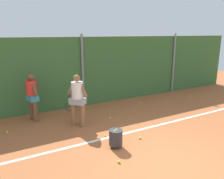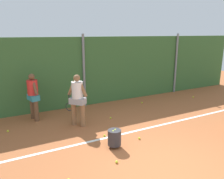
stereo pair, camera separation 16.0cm
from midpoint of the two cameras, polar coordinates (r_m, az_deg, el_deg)
name	(u,v)px [view 2 (the right image)]	position (r m, az deg, el deg)	size (l,w,h in m)	color
ground_plane	(130,141)	(6.58, 5.26, -12.89)	(26.30, 26.30, 0.00)	#A85B33
hedge_fence_backdrop	(83,72)	(9.37, -7.02, 4.47)	(17.09, 0.25, 2.84)	#386633
fence_post_center	(84,71)	(9.20, -6.65, 4.68)	(0.10, 0.10, 2.97)	gray
fence_post_right	(176,64)	(11.86, 16.33, 6.35)	(0.10, 0.10, 2.97)	gray
court_baseline_paint	(121,134)	(6.95, 3.11, -11.30)	(12.49, 0.10, 0.01)	white
player_midcourt	(77,98)	(7.31, -8.17, -2.07)	(0.61, 0.59, 1.72)	#8C603D
player_backcourt_far	(33,94)	(8.18, -18.94, -1.17)	(0.39, 0.68, 1.66)	brown
ball_hopper	(114,137)	(6.10, 1.40, -12.09)	(0.36, 0.36, 0.51)	#2D2D33
tennis_ball_0	(73,112)	(8.81, -9.38, -5.60)	(0.07, 0.07, 0.07)	#CCDB33
tennis_ball_1	(117,162)	(5.57, 2.04, -17.94)	(0.07, 0.07, 0.07)	#CCDB33
tennis_ball_2	(193,97)	(11.32, 20.38, -1.84)	(0.07, 0.07, 0.07)	#CCDB33
tennis_ball_4	(104,136)	(6.78, -1.24, -11.68)	(0.07, 0.07, 0.07)	#CCDB33
tennis_ball_6	(111,118)	(8.08, 0.20, -7.28)	(0.07, 0.07, 0.07)	#CCDB33
tennis_ball_9	(142,103)	(9.89, 8.10, -3.34)	(0.07, 0.07, 0.07)	#CCDB33
tennis_ball_11	(139,138)	(6.69, 7.66, -12.20)	(0.07, 0.07, 0.07)	#CCDB33
tennis_ball_12	(8,131)	(7.75, -24.45, -9.61)	(0.07, 0.07, 0.07)	#CCDB33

